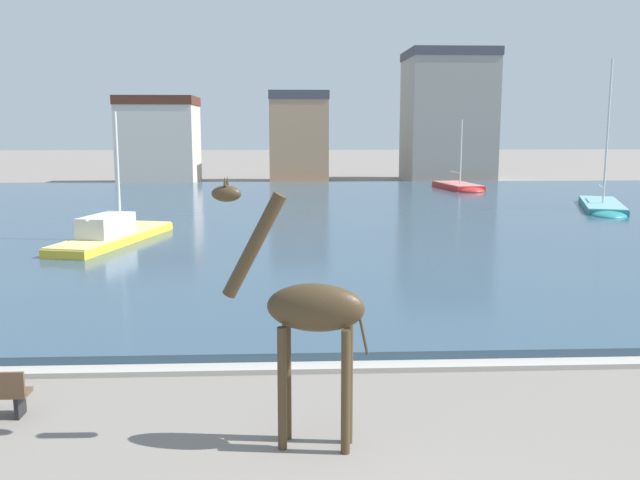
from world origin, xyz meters
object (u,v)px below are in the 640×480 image
Objects in this scene: giraffe_statue at (307,312)px; sailboat_red at (461,188)px; sailboat_teal at (603,209)px; sailboat_yellow at (120,236)px.

sailboat_red is at bearing 72.87° from giraffe_statue.
sailboat_teal is (5.28, -13.70, -0.02)m from sailboat_red.
sailboat_teal is at bearing -68.93° from sailboat_red.
sailboat_teal reaches higher than giraffe_statue.
sailboat_teal reaches higher than sailboat_red.
sailboat_yellow is (-7.69, 19.66, -1.79)m from giraffe_statue.
sailboat_teal is at bearing 21.13° from sailboat_yellow.
sailboat_red is (13.42, 43.56, -1.91)m from giraffe_statue.
sailboat_yellow is 28.30m from sailboat_teal.
giraffe_statue is 0.47× the size of sailboat_yellow.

